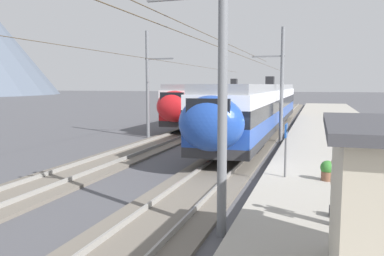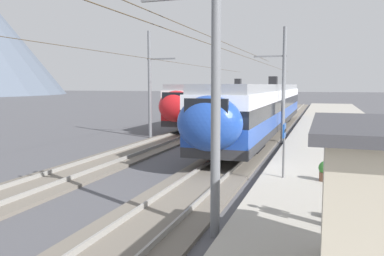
% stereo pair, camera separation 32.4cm
% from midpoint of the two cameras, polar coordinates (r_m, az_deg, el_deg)
% --- Properties ---
extents(ground_plane, '(400.00, 400.00, 0.00)m').
position_cam_midpoint_polar(ground_plane, '(16.64, 8.39, -6.97)').
color(ground_plane, '#4C4C51').
extents(platform_slab, '(120.00, 6.99, 0.37)m').
position_cam_midpoint_polar(platform_slab, '(16.41, 23.51, -6.97)').
color(platform_slab, '#A39E93').
rests_on(platform_slab, ground).
extents(track_near, '(120.00, 3.00, 0.28)m').
position_cam_midpoint_polar(track_near, '(16.90, 4.09, -6.48)').
color(track_near, '#6B6359').
rests_on(track_near, ground).
extents(track_far, '(120.00, 3.00, 0.28)m').
position_cam_midpoint_polar(track_far, '(19.11, -12.72, -5.11)').
color(track_far, '#6B6359').
rests_on(track_far, ground).
extents(train_near_platform, '(31.36, 2.98, 4.27)m').
position_cam_midpoint_polar(train_near_platform, '(30.16, 10.86, 3.24)').
color(train_near_platform, '#2D2D30').
rests_on(train_near_platform, track_near).
extents(train_far_track, '(32.64, 2.96, 4.27)m').
position_cam_midpoint_polar(train_far_track, '(42.72, 5.47, 4.21)').
color(train_far_track, '#2D2D30').
rests_on(train_far_track, track_far).
extents(catenary_mast_west, '(45.44, 2.12, 7.45)m').
position_cam_midpoint_polar(catenary_mast_west, '(9.53, 3.70, 7.01)').
color(catenary_mast_west, slate).
rests_on(catenary_mast_west, ground).
extents(catenary_mast_mid, '(45.44, 2.12, 7.49)m').
position_cam_midpoint_polar(catenary_mast_mid, '(25.85, 13.37, 6.42)').
color(catenary_mast_mid, slate).
rests_on(catenary_mast_mid, ground).
extents(catenary_mast_far_side, '(45.44, 2.13, 7.59)m').
position_cam_midpoint_polar(catenary_mast_far_side, '(27.95, -5.64, 6.63)').
color(catenary_mast_far_side, slate).
rests_on(catenary_mast_far_side, ground).
extents(platform_sign, '(0.70, 0.08, 2.02)m').
position_cam_midpoint_polar(platform_sign, '(14.81, 13.98, -1.46)').
color(platform_sign, '#59595B').
rests_on(platform_sign, platform_slab).
extents(passenger_walking, '(0.53, 0.22, 1.69)m').
position_cam_midpoint_polar(passenger_walking, '(10.19, 20.31, -8.29)').
color(passenger_walking, '#383842').
rests_on(passenger_walking, platform_slab).
extents(handbag_beside_passenger, '(0.32, 0.18, 0.38)m').
position_cam_midpoint_polar(handbag_beside_passenger, '(11.05, 20.09, -11.51)').
color(handbag_beside_passenger, black).
rests_on(handbag_beside_passenger, platform_slab).
extents(potted_plant_platform_edge, '(0.50, 0.50, 0.73)m').
position_cam_midpoint_polar(potted_plant_platform_edge, '(14.88, 19.62, -5.85)').
color(potted_plant_platform_edge, brown).
rests_on(potted_plant_platform_edge, platform_slab).
extents(platform_shelter, '(3.81, 2.03, 2.87)m').
position_cam_midpoint_polar(platform_shelter, '(7.14, 26.52, -10.50)').
color(platform_shelter, '#B7AD99').
rests_on(platform_shelter, platform_slab).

